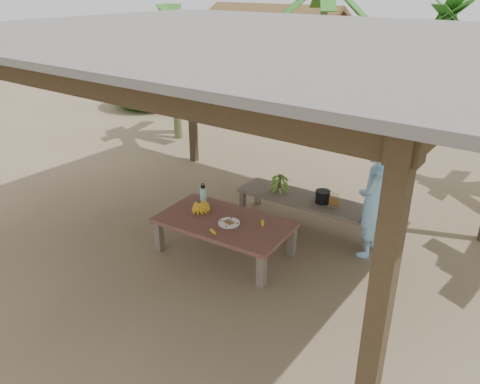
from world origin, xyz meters
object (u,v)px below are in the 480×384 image
Objects in this scene: ripe_banana_bunch at (200,205)px; water_flask at (203,195)px; woman at (373,200)px; bench at (308,202)px; work_table at (224,225)px; cooking_pot at (323,197)px; plate at (229,223)px.

water_flask reaches higher than ripe_banana_bunch.
ripe_banana_bunch is 0.17× the size of woman.
water_flask is 0.20× the size of woman.
woman is (2.16, 0.94, 0.16)m from water_flask.
bench is 1.39× the size of woman.
water_flask is (-0.56, 0.23, 0.20)m from work_table.
woman is at bearing -15.08° from cooking_pot.
water_flask is at bearing -136.22° from bench.
ripe_banana_bunch is 1.83m from cooking_pot.
woman is (1.48, 1.22, 0.28)m from plate.
cooking_pot reaches higher than bench.
cooking_pot reaches higher than plate.
work_table is 0.84× the size of bench.
ripe_banana_bunch is at bearing -129.01° from bench.
plate is at bearing -108.63° from bench.
work_table is 8.80× the size of cooking_pot.
water_flask is at bearing -76.40° from woman.
ripe_banana_bunch is 0.23m from water_flask.
work_table is at bearing 157.31° from plate.
ripe_banana_bunch is at bearing 171.00° from work_table.
plate reaches higher than work_table.
work_table is at bearing -22.16° from water_flask.
plate is at bearing -22.25° from water_flask.
ripe_banana_bunch is at bearing -132.09° from cooking_pot.
woman reaches higher than water_flask.
plate is (-0.41, -1.43, 0.12)m from bench.
water_flask reaches higher than plate.
work_table is 0.15m from plate.
cooking_pot is (0.76, 1.39, 0.11)m from work_table.
plate is 1.58m from cooking_pot.
plate is (0.58, -0.09, -0.06)m from ripe_banana_bunch.
bench is 10.45× the size of cooking_pot.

